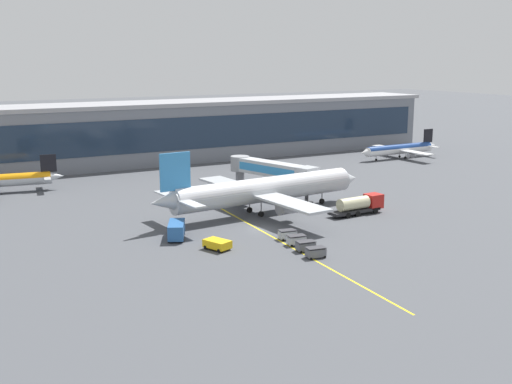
# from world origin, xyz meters

# --- Properties ---
(ground_plane) EXTENTS (700.00, 700.00, 0.00)m
(ground_plane) POSITION_xyz_m (0.00, 0.00, 0.00)
(ground_plane) COLOR #47494F
(apron_lead_in_line) EXTENTS (5.38, 79.86, 0.01)m
(apron_lead_in_line) POSITION_xyz_m (-0.20, 2.00, 0.00)
(apron_lead_in_line) COLOR yellow
(apron_lead_in_line) RESTS_ON ground_plane
(terminal_building) EXTENTS (166.89, 17.68, 15.75)m
(terminal_building) POSITION_xyz_m (9.44, 72.12, 7.89)
(terminal_building) COLOR slate
(terminal_building) RESTS_ON ground_plane
(main_airliner) EXTENTS (43.70, 34.60, 12.25)m
(main_airliner) POSITION_xyz_m (5.77, 8.97, 4.27)
(main_airliner) COLOR #B2B7BC
(main_airliner) RESTS_ON ground_plane
(jet_bridge) EXTENTS (8.93, 21.83, 6.96)m
(jet_bridge) POSITION_xyz_m (14.24, 21.59, 5.25)
(jet_bridge) COLOR #B2B7BC
(jet_bridge) RESTS_ON ground_plane
(fuel_tanker) EXTENTS (10.92, 3.10, 3.25)m
(fuel_tanker) POSITION_xyz_m (20.09, 0.25, 1.75)
(fuel_tanker) COLOR #232326
(fuel_tanker) RESTS_ON ground_plane
(pushback_tug) EXTENTS (3.50, 4.37, 1.40)m
(pushback_tug) POSITION_xyz_m (-10.86, -6.34, 0.85)
(pushback_tug) COLOR yellow
(pushback_tug) RESTS_ON ground_plane
(lavatory_truck) EXTENTS (4.58, 6.22, 2.50)m
(lavatory_truck) POSITION_xyz_m (-13.85, 1.57, 1.42)
(lavatory_truck) COLOR #285B9E
(lavatory_truck) RESTS_ON ground_plane
(baggage_cart_0) EXTENTS (2.85, 1.96, 1.48)m
(baggage_cart_0) POSITION_xyz_m (-0.68, -16.41, 0.78)
(baggage_cart_0) COLOR #595B60
(baggage_cart_0) RESTS_ON ground_plane
(baggage_cart_1) EXTENTS (2.85, 1.96, 1.48)m
(baggage_cart_1) POSITION_xyz_m (-0.21, -13.24, 0.78)
(baggage_cart_1) COLOR #595B60
(baggage_cart_1) RESTS_ON ground_plane
(baggage_cart_2) EXTENTS (2.85, 1.96, 1.48)m
(baggage_cart_2) POSITION_xyz_m (0.26, -10.07, 0.78)
(baggage_cart_2) COLOR #B2B7BC
(baggage_cart_2) RESTS_ON ground_plane
(baggage_cart_3) EXTENTS (2.85, 1.96, 1.48)m
(baggage_cart_3) POSITION_xyz_m (0.72, -6.91, 0.78)
(baggage_cart_3) COLOR #B2B7BC
(baggage_cart_3) RESTS_ON ground_plane
(commuter_jet_far) EXTENTS (27.09, 21.39, 7.49)m
(commuter_jet_far) POSITION_xyz_m (69.32, 45.03, 2.57)
(commuter_jet_far) COLOR white
(commuter_jet_far) RESTS_ON ground_plane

